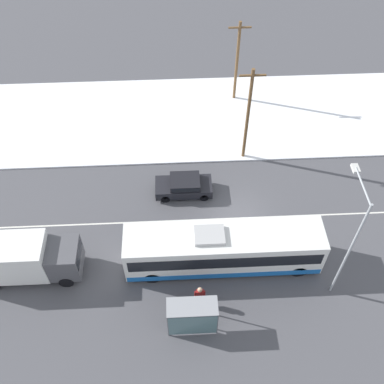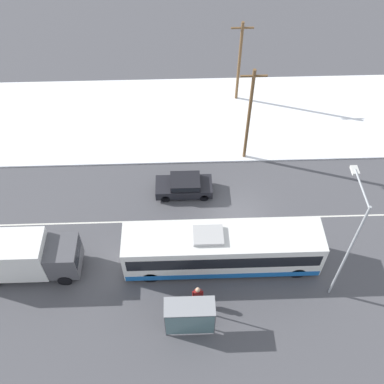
{
  "view_description": "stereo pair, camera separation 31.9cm",
  "coord_description": "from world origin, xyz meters",
  "px_view_note": "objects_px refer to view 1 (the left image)",
  "views": [
    {
      "loc": [
        -4.19,
        -18.61,
        25.08
      ],
      "look_at": [
        -3.19,
        1.37,
        1.4
      ],
      "focal_mm": 42.0,
      "sensor_mm": 36.0,
      "label": 1
    },
    {
      "loc": [
        -3.87,
        -18.63,
        25.08
      ],
      "look_at": [
        -3.19,
        1.37,
        1.4
      ],
      "focal_mm": 42.0,
      "sensor_mm": 36.0,
      "label": 2
    }
  ],
  "objects_px": {
    "box_truck": "(20,258)",
    "streetlamp": "(351,234)",
    "city_bus": "(223,249)",
    "sedan_car": "(184,185)",
    "utility_pole_snowlot": "(237,61)",
    "bus_shelter": "(192,317)",
    "pedestrian_at_stop": "(200,294)",
    "utility_pole_roadside": "(248,115)"
  },
  "relations": [
    {
      "from": "streetlamp",
      "to": "utility_pole_roadside",
      "type": "distance_m",
      "value": 12.0
    },
    {
      "from": "city_bus",
      "to": "streetlamp",
      "type": "xyz_separation_m",
      "value": [
        6.49,
        -1.78,
        3.71
      ]
    },
    {
      "from": "bus_shelter",
      "to": "streetlamp",
      "type": "height_order",
      "value": "streetlamp"
    },
    {
      "from": "bus_shelter",
      "to": "sedan_car",
      "type": "bearing_deg",
      "value": 90.4
    },
    {
      "from": "city_bus",
      "to": "sedan_car",
      "type": "relative_size",
      "value": 2.99
    },
    {
      "from": "sedan_car",
      "to": "bus_shelter",
      "type": "bearing_deg",
      "value": 90.4
    },
    {
      "from": "streetlamp",
      "to": "utility_pole_snowlot",
      "type": "height_order",
      "value": "streetlamp"
    },
    {
      "from": "box_truck",
      "to": "bus_shelter",
      "type": "xyz_separation_m",
      "value": [
        10.28,
        -4.25,
        -0.06
      ]
    },
    {
      "from": "pedestrian_at_stop",
      "to": "utility_pole_snowlot",
      "type": "distance_m",
      "value": 20.17
    },
    {
      "from": "city_bus",
      "to": "sedan_car",
      "type": "distance_m",
      "value": 6.48
    },
    {
      "from": "box_truck",
      "to": "bus_shelter",
      "type": "relative_size",
      "value": 2.45
    },
    {
      "from": "box_truck",
      "to": "streetlamp",
      "type": "height_order",
      "value": "streetlamp"
    },
    {
      "from": "city_bus",
      "to": "utility_pole_roadside",
      "type": "height_order",
      "value": "utility_pole_roadside"
    },
    {
      "from": "box_truck",
      "to": "utility_pole_snowlot",
      "type": "bearing_deg",
      "value": 48.37
    },
    {
      "from": "box_truck",
      "to": "utility_pole_roadside",
      "type": "height_order",
      "value": "utility_pole_roadside"
    },
    {
      "from": "city_bus",
      "to": "box_truck",
      "type": "height_order",
      "value": "city_bus"
    },
    {
      "from": "city_bus",
      "to": "pedestrian_at_stop",
      "type": "relative_size",
      "value": 6.67
    },
    {
      "from": "utility_pole_roadside",
      "to": "utility_pole_snowlot",
      "type": "height_order",
      "value": "utility_pole_roadside"
    },
    {
      "from": "box_truck",
      "to": "utility_pole_snowlot",
      "type": "relative_size",
      "value": 0.95
    },
    {
      "from": "bus_shelter",
      "to": "pedestrian_at_stop",
      "type": "bearing_deg",
      "value": 72.49
    },
    {
      "from": "pedestrian_at_stop",
      "to": "streetlamp",
      "type": "height_order",
      "value": "streetlamp"
    },
    {
      "from": "box_truck",
      "to": "sedan_car",
      "type": "bearing_deg",
      "value": 31.23
    },
    {
      "from": "bus_shelter",
      "to": "streetlamp",
      "type": "distance_m",
      "value": 9.72
    },
    {
      "from": "city_bus",
      "to": "utility_pole_roadside",
      "type": "distance_m",
      "value": 10.16
    },
    {
      "from": "box_truck",
      "to": "sedan_car",
      "type": "distance_m",
      "value": 11.98
    },
    {
      "from": "bus_shelter",
      "to": "box_truck",
      "type": "bearing_deg",
      "value": 157.54
    },
    {
      "from": "sedan_car",
      "to": "utility_pole_snowlot",
      "type": "bearing_deg",
      "value": -114.2
    },
    {
      "from": "box_truck",
      "to": "bus_shelter",
      "type": "height_order",
      "value": "box_truck"
    },
    {
      "from": "city_bus",
      "to": "streetlamp",
      "type": "relative_size",
      "value": 1.43
    },
    {
      "from": "streetlamp",
      "to": "pedestrian_at_stop",
      "type": "bearing_deg",
      "value": -173.01
    },
    {
      "from": "sedan_car",
      "to": "bus_shelter",
      "type": "xyz_separation_m",
      "value": [
        0.07,
        -10.44,
        0.9
      ]
    },
    {
      "from": "city_bus",
      "to": "pedestrian_at_stop",
      "type": "distance_m",
      "value": 3.25
    },
    {
      "from": "sedan_car",
      "to": "utility_pole_roadside",
      "type": "xyz_separation_m",
      "value": [
        4.73,
        3.45,
        3.43
      ]
    },
    {
      "from": "sedan_car",
      "to": "city_bus",
      "type": "bearing_deg",
      "value": 110.11
    },
    {
      "from": "pedestrian_at_stop",
      "to": "bus_shelter",
      "type": "relative_size",
      "value": 0.64
    },
    {
      "from": "sedan_car",
      "to": "streetlamp",
      "type": "relative_size",
      "value": 0.48
    },
    {
      "from": "sedan_car",
      "to": "streetlamp",
      "type": "height_order",
      "value": "streetlamp"
    },
    {
      "from": "box_truck",
      "to": "pedestrian_at_stop",
      "type": "relative_size",
      "value": 3.8
    },
    {
      "from": "sedan_car",
      "to": "pedestrian_at_stop",
      "type": "relative_size",
      "value": 2.23
    },
    {
      "from": "sedan_car",
      "to": "utility_pole_snowlot",
      "type": "height_order",
      "value": "utility_pole_snowlot"
    },
    {
      "from": "sedan_car",
      "to": "utility_pole_snowlot",
      "type": "xyz_separation_m",
      "value": [
        4.82,
        10.72,
        3.06
      ]
    },
    {
      "from": "box_truck",
      "to": "streetlamp",
      "type": "relative_size",
      "value": 0.82
    }
  ]
}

